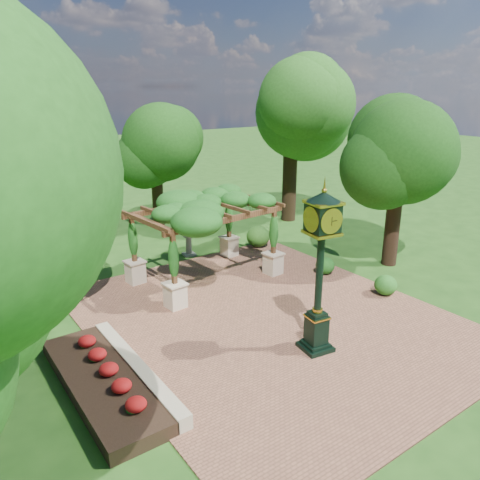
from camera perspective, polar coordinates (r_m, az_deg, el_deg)
ground at (r=14.24m, az=5.97°, el=-11.04°), size 120.00×120.00×0.00m
brick_plaza at (r=14.89m, az=3.40°, el=-9.48°), size 10.00×12.00×0.04m
border_wall at (r=12.40m, az=-12.46°, el=-15.17°), size 0.35×5.00×0.40m
flower_bed at (r=12.16m, az=-16.50°, el=-16.36°), size 1.50×5.00×0.36m
pedestal_clock at (r=12.27m, az=9.78°, el=-2.23°), size 1.01×1.01×4.52m
pergola at (r=16.97m, az=-4.36°, el=3.62°), size 5.42×3.68×3.25m
sundial at (r=20.19m, az=-6.26°, el=-0.80°), size 0.55×0.55×0.89m
shrub_front at (r=17.04m, az=17.34°, el=-5.26°), size 1.01×1.01×0.70m
shrub_mid at (r=18.33m, az=10.33°, el=-3.08°), size 0.74×0.74×0.66m
shrub_back at (r=21.06m, az=2.22°, el=0.43°), size 1.08×1.08×0.94m
tree_north at (r=24.06m, az=-10.34°, el=11.16°), size 3.44×3.44×5.98m
tree_east_far at (r=24.78m, az=6.41°, el=17.23°), size 4.50×4.50×9.57m
tree_east_near at (r=19.08m, az=18.99°, el=10.45°), size 3.83×3.83×6.81m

